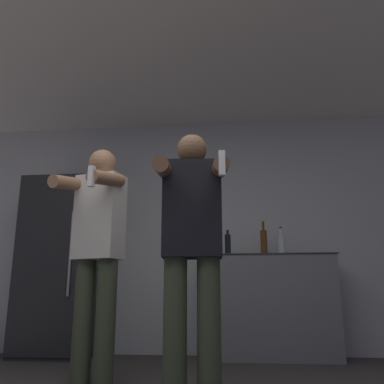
{
  "coord_description": "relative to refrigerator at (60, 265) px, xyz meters",
  "views": [
    {
      "loc": [
        0.57,
        -1.64,
        0.54
      ],
      "look_at": [
        0.3,
        0.92,
        1.2
      ],
      "focal_mm": 40.0,
      "sensor_mm": 36.0,
      "label": 1
    }
  ],
  "objects": [
    {
      "name": "wall_back",
      "position": [
        1.26,
        0.34,
        0.37
      ],
      "size": [
        7.0,
        0.06,
        2.55
      ],
      "color": "#B2B7BC",
      "rests_on": "ground_plane"
    },
    {
      "name": "ceiling_slab",
      "position": [
        1.26,
        -1.19,
        1.67
      ],
      "size": [
        7.0,
        3.52,
        0.05
      ],
      "color": "silver",
      "rests_on": "wall_back"
    },
    {
      "name": "refrigerator",
      "position": [
        0.0,
        0.0,
        0.0
      ],
      "size": [
        0.73,
        0.65,
        1.8
      ],
      "color": "#262628",
      "rests_on": "ground_plane"
    },
    {
      "name": "counter",
      "position": [
        2.12,
        0.06,
        -0.41
      ],
      "size": [
        1.31,
        0.54,
        0.98
      ],
      "color": "slate",
      "rests_on": "ground_plane"
    },
    {
      "name": "bottle_green_wine",
      "position": [
        1.74,
        0.04,
        0.2
      ],
      "size": [
        0.06,
        0.06,
        0.28
      ],
      "color": "black",
      "rests_on": "counter"
    },
    {
      "name": "bottle_red_label",
      "position": [
        2.1,
        0.04,
        0.22
      ],
      "size": [
        0.07,
        0.07,
        0.36
      ],
      "color": "#563314",
      "rests_on": "counter"
    },
    {
      "name": "bottle_clear_vodka",
      "position": [
        2.28,
        0.04,
        0.19
      ],
      "size": [
        0.08,
        0.08,
        0.29
      ],
      "color": "silver",
      "rests_on": "counter"
    },
    {
      "name": "person_woman_foreground",
      "position": [
        1.56,
        -1.78,
        -0.01
      ],
      "size": [
        0.46,
        0.48,
        1.58
      ],
      "color": "#38422D",
      "rests_on": "ground_plane"
    },
    {
      "name": "person_man_side",
      "position": [
        0.83,
        -1.34,
        0.04
      ],
      "size": [
        0.49,
        0.55,
        1.66
      ],
      "color": "#38422D",
      "rests_on": "ground_plane"
    }
  ]
}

